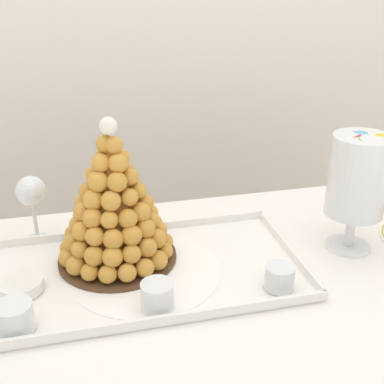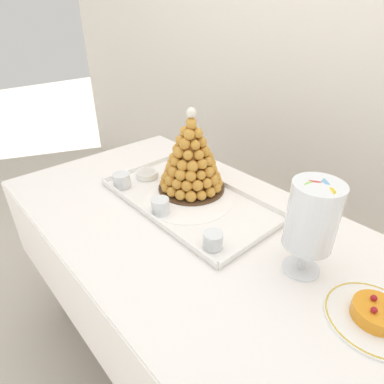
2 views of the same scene
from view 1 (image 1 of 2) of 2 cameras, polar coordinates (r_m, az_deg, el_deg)
name	(u,v)px [view 1 (image 1 of 2)]	position (r m, az deg, el deg)	size (l,w,h in m)	color
buffet_table	(212,329)	(1.04, 2.38, -15.52)	(1.44, 0.77, 0.73)	brown
serving_tray	(145,272)	(1.00, -5.45, -9.16)	(0.62, 0.34, 0.02)	white
croquembouche	(114,208)	(0.99, -8.99, -1.81)	(0.24, 0.24, 0.30)	#4C331E
dessert_cup_left	(15,318)	(0.89, -19.77, -13.52)	(0.06, 0.06, 0.05)	silver
dessert_cup_mid_left	(157,297)	(0.89, -4.01, -12.00)	(0.06, 0.06, 0.05)	silver
dessert_cup_centre	(279,278)	(0.95, 10.06, -9.73)	(0.06, 0.06, 0.05)	silver
creme_brulee_ramekin	(20,285)	(0.99, -19.23, -10.05)	(0.09, 0.09, 0.02)	white
macaron_goblet	(358,177)	(1.07, 18.64, 1.67)	(0.12, 0.12, 0.27)	white
wine_glass	(31,194)	(1.11, -18.06, -0.20)	(0.07, 0.07, 0.16)	silver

